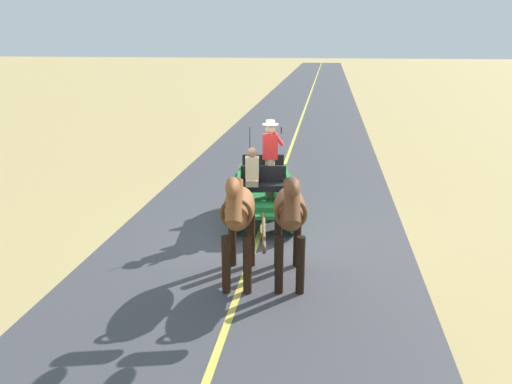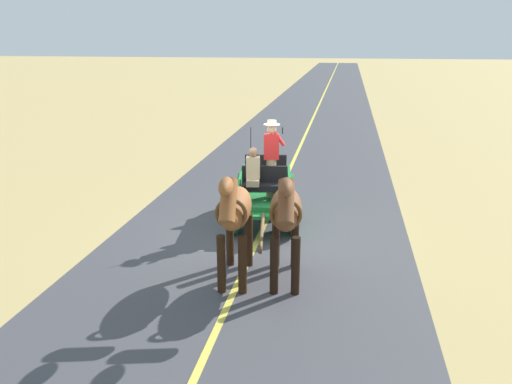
% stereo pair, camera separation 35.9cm
% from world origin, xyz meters
% --- Properties ---
extents(ground_plane, '(200.00, 200.00, 0.00)m').
position_xyz_m(ground_plane, '(0.00, 0.00, 0.00)').
color(ground_plane, tan).
extents(road_surface, '(6.53, 160.00, 0.01)m').
position_xyz_m(road_surface, '(0.00, 0.00, 0.00)').
color(road_surface, '#424247').
rests_on(road_surface, ground).
extents(road_centre_stripe, '(0.12, 160.00, 0.00)m').
position_xyz_m(road_centre_stripe, '(0.00, 0.00, 0.01)').
color(road_centre_stripe, '#DBCC4C').
rests_on(road_centre_stripe, road_surface).
extents(horse_drawn_carriage, '(1.72, 4.51, 2.50)m').
position_xyz_m(horse_drawn_carriage, '(0.02, -0.74, 0.82)').
color(horse_drawn_carriage, '#1E7233').
rests_on(horse_drawn_carriage, ground).
extents(horse_near_side, '(0.73, 2.14, 2.21)m').
position_xyz_m(horse_near_side, '(-0.82, 2.20, 1.32)').
color(horse_near_side, brown).
rests_on(horse_near_side, ground).
extents(horse_off_side, '(0.70, 2.14, 2.21)m').
position_xyz_m(horse_off_side, '(0.07, 2.32, 1.32)').
color(horse_off_side, brown).
rests_on(horse_off_side, ground).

